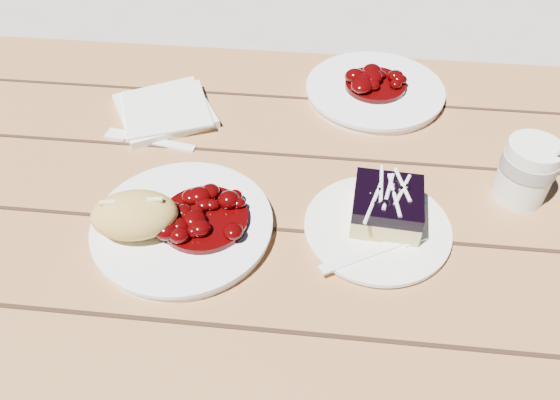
# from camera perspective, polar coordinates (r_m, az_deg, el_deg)

# --- Properties ---
(picnic_table) EXTENTS (2.00, 1.55, 0.75)m
(picnic_table) POSITION_cam_1_polar(r_m,az_deg,el_deg) (0.94, -2.50, -5.86)
(picnic_table) COLOR brown
(picnic_table) RESTS_ON ground
(main_plate) EXTENTS (0.24, 0.24, 0.02)m
(main_plate) POSITION_cam_1_polar(r_m,az_deg,el_deg) (0.76, -10.12, -2.71)
(main_plate) COLOR white
(main_plate) RESTS_ON picnic_table
(goulash_stew) EXTENTS (0.12, 0.12, 0.04)m
(goulash_stew) POSITION_cam_1_polar(r_m,az_deg,el_deg) (0.74, -8.06, -1.12)
(goulash_stew) COLOR #3A0202
(goulash_stew) RESTS_ON main_plate
(bread_roll) EXTENTS (0.13, 0.10, 0.06)m
(bread_roll) POSITION_cam_1_polar(r_m,az_deg,el_deg) (0.74, -14.94, -1.52)
(bread_roll) COLOR gold
(bread_roll) RESTS_ON main_plate
(dessert_plate) EXTENTS (0.20, 0.20, 0.01)m
(dessert_plate) POSITION_cam_1_polar(r_m,az_deg,el_deg) (0.77, 10.10, -2.95)
(dessert_plate) COLOR white
(dessert_plate) RESTS_ON picnic_table
(blueberry_cake) EXTENTS (0.10, 0.10, 0.05)m
(blueberry_cake) POSITION_cam_1_polar(r_m,az_deg,el_deg) (0.76, 11.12, -0.61)
(blueberry_cake) COLOR #D0BC71
(blueberry_cake) RESTS_ON dessert_plate
(fork_dessert) EXTENTS (0.15, 0.10, 0.00)m
(fork_dessert) POSITION_cam_1_polar(r_m,az_deg,el_deg) (0.72, 8.68, -5.67)
(fork_dessert) COLOR white
(fork_dessert) RESTS_ON dessert_plate
(coffee_cup) EXTENTS (0.07, 0.07, 0.09)m
(coffee_cup) POSITION_cam_1_polar(r_m,az_deg,el_deg) (0.85, 24.34, 2.76)
(coffee_cup) COLOR white
(coffee_cup) RESTS_ON picnic_table
(napkin_stack) EXTENTS (0.20, 0.20, 0.01)m
(napkin_stack) POSITION_cam_1_polar(r_m,az_deg,el_deg) (0.98, -11.96, 9.10)
(napkin_stack) COLOR white
(napkin_stack) RESTS_ON picnic_table
(fork_table) EXTENTS (0.16, 0.05, 0.00)m
(fork_table) POSITION_cam_1_polar(r_m,az_deg,el_deg) (0.92, -12.56, 5.90)
(fork_table) COLOR white
(fork_table) RESTS_ON picnic_table
(second_plate) EXTENTS (0.24, 0.24, 0.02)m
(second_plate) POSITION_cam_1_polar(r_m,az_deg,el_deg) (1.02, 9.85, 11.15)
(second_plate) COLOR white
(second_plate) RESTS_ON picnic_table
(second_stew) EXTENTS (0.11, 0.11, 0.04)m
(second_stew) POSITION_cam_1_polar(r_m,az_deg,el_deg) (1.00, 10.05, 12.52)
(second_stew) COLOR #3A0202
(second_stew) RESTS_ON second_plate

